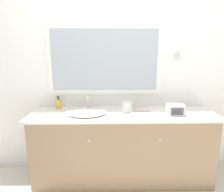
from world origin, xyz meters
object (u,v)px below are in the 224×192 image
(sink_basin, at_px, (86,112))
(appliance_box, at_px, (175,110))
(picture_frame, at_px, (127,108))
(soap_bottle, at_px, (59,104))

(sink_basin, xyz_separation_m, appliance_box, (0.99, -0.07, 0.04))
(appliance_box, distance_m, picture_frame, 0.54)
(appliance_box, relative_size, picture_frame, 1.37)
(sink_basin, distance_m, picture_frame, 0.46)
(sink_basin, distance_m, soap_bottle, 0.41)
(appliance_box, height_order, picture_frame, picture_frame)
(appliance_box, bearing_deg, soap_bottle, 168.72)
(soap_bottle, xyz_separation_m, picture_frame, (0.82, -0.20, 0.00))
(sink_basin, xyz_separation_m, soap_bottle, (-0.36, 0.20, 0.04))
(appliance_box, bearing_deg, picture_frame, 172.35)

